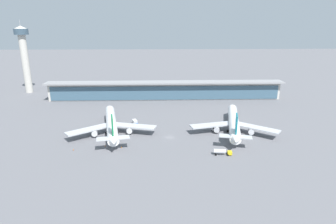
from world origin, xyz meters
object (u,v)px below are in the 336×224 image
at_px(safety_cone_alpha, 105,146).
at_px(safety_cone_bravo, 73,150).
at_px(service_truck_near_nose_yellow, 222,152).
at_px(service_truck_under_wing_blue, 135,122).
at_px(safety_cone_charlie, 122,147).
at_px(airliner_centre_stand, 234,123).
at_px(control_tower, 24,54).
at_px(airliner_left_stand, 111,124).
at_px(service_truck_mid_apron_white, 214,129).

bearing_deg(safety_cone_alpha, safety_cone_bravo, -164.87).
xyz_separation_m(service_truck_near_nose_yellow, service_truck_under_wing_blue, (-44.54, 44.15, -0.02)).
bearing_deg(service_truck_near_nose_yellow, safety_cone_charlie, 168.66).
xyz_separation_m(airliner_centre_stand, control_tower, (-162.04, 107.06, 29.44)).
xyz_separation_m(airliner_left_stand, service_truck_mid_apron_white, (59.28, 1.35, -4.60)).
xyz_separation_m(control_tower, safety_cone_bravo, (76.21, -130.12, -34.60)).
bearing_deg(safety_cone_charlie, service_truck_near_nose_yellow, -11.34).
height_order(airliner_centre_stand, safety_cone_alpha, airliner_centre_stand).
distance_m(safety_cone_alpha, safety_cone_charlie, 8.80).
bearing_deg(safety_cone_alpha, airliner_left_stand, 88.70).
xyz_separation_m(airliner_left_stand, safety_cone_bravo, (-15.47, -23.25, -5.16)).
height_order(service_truck_mid_apron_white, safety_cone_alpha, service_truck_mid_apron_white).
bearing_deg(control_tower, service_truck_near_nose_yellow, -42.88).
xyz_separation_m(control_tower, safety_cone_alpha, (91.24, -126.05, -34.60)).
bearing_deg(safety_cone_charlie, airliner_centre_stand, 18.75).
bearing_deg(safety_cone_bravo, service_truck_near_nose_yellow, -6.20).
bearing_deg(service_truck_near_nose_yellow, safety_cone_bravo, 173.80).
bearing_deg(airliner_left_stand, service_truck_under_wing_blue, 46.50).
bearing_deg(airliner_left_stand, safety_cone_bravo, -123.65).
bearing_deg(airliner_centre_stand, service_truck_near_nose_yellow, -113.50).
bearing_deg(airliner_centre_stand, safety_cone_charlie, -161.25).
bearing_deg(safety_cone_alpha, service_truck_under_wing_blue, 68.31).
bearing_deg(airliner_left_stand, control_tower, 130.63).
bearing_deg(airliner_left_stand, safety_cone_charlie, -69.19).
xyz_separation_m(airliner_centre_stand, safety_cone_bravo, (-85.83, -23.06, -5.16)).
relative_size(service_truck_near_nose_yellow, control_tower, 0.14).
bearing_deg(safety_cone_charlie, service_truck_under_wing_blue, 82.90).
relative_size(service_truck_near_nose_yellow, safety_cone_bravo, 12.54).
xyz_separation_m(service_truck_near_nose_yellow, safety_cone_alpha, (-57.35, 11.92, -1.39)).
distance_m(control_tower, safety_cone_charlie, 166.09).
relative_size(service_truck_mid_apron_white, safety_cone_alpha, 4.72).
bearing_deg(airliner_centre_stand, control_tower, 146.55).
height_order(airliner_left_stand, airliner_centre_stand, same).
xyz_separation_m(airliner_centre_stand, service_truck_near_nose_yellow, (-13.44, -30.92, -3.77)).
relative_size(service_truck_under_wing_blue, safety_cone_bravo, 10.93).
height_order(service_truck_under_wing_blue, control_tower, control_tower).
distance_m(airliner_centre_stand, control_tower, 196.43).
distance_m(airliner_left_stand, service_truck_mid_apron_white, 59.48).
height_order(control_tower, safety_cone_bravo, control_tower).
relative_size(service_truck_mid_apron_white, safety_cone_charlie, 4.72).
distance_m(service_truck_near_nose_yellow, safety_cone_bravo, 72.83).
bearing_deg(airliner_left_stand, service_truck_mid_apron_white, 1.30).
height_order(service_truck_mid_apron_white, control_tower, control_tower).
bearing_deg(service_truck_under_wing_blue, service_truck_mid_apron_white, -14.00).
distance_m(service_truck_mid_apron_white, safety_cone_charlie, 55.98).
relative_size(safety_cone_alpha, safety_cone_charlie, 1.00).
relative_size(airliner_centre_stand, service_truck_under_wing_blue, 8.46).
xyz_separation_m(safety_cone_bravo, safety_cone_charlie, (23.58, 1.93, 0.00)).
xyz_separation_m(service_truck_under_wing_blue, service_truck_mid_apron_white, (46.90, -11.70, -0.82)).
distance_m(service_truck_near_nose_yellow, service_truck_mid_apron_white, 32.55).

